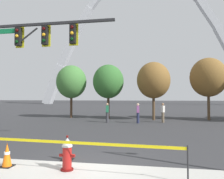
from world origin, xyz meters
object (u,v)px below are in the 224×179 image
(fire_hydrant, at_px, (67,154))
(traffic_cone_mid_sidewalk, at_px, (67,149))
(monument_arch, at_px, (143,40))
(pedestrian_walking_left, at_px, (163,113))
(pedestrian_standing_center, at_px, (138,113))
(pedestrian_walking_right, at_px, (107,112))
(traffic_cone_by_hydrant, at_px, (7,155))
(traffic_signal_gantry, at_px, (25,52))

(fire_hydrant, relative_size, traffic_cone_mid_sidewalk, 1.36)
(monument_arch, distance_m, pedestrian_walking_left, 47.22)
(pedestrian_walking_left, height_order, pedestrian_standing_center, same)
(traffic_cone_mid_sidewalk, height_order, pedestrian_walking_right, pedestrian_walking_right)
(fire_hydrant, xyz_separation_m, traffic_cone_mid_sidewalk, (-0.37, 0.97, -0.11))
(traffic_cone_by_hydrant, bearing_deg, pedestrian_standing_center, 74.05)
(fire_hydrant, distance_m, pedestrian_walking_right, 11.65)
(traffic_cone_mid_sidewalk, relative_size, monument_arch, 0.01)
(pedestrian_walking_right, bearing_deg, traffic_cone_by_hydrant, -93.83)
(traffic_cone_mid_sidewalk, relative_size, pedestrian_walking_left, 0.46)
(pedestrian_walking_left, bearing_deg, fire_hydrant, -105.39)
(traffic_cone_mid_sidewalk, distance_m, pedestrian_walking_right, 10.66)
(traffic_signal_gantry, height_order, monument_arch, monument_arch)
(traffic_cone_by_hydrant, relative_size, monument_arch, 0.01)
(traffic_cone_by_hydrant, height_order, pedestrian_standing_center, pedestrian_standing_center)
(fire_hydrant, bearing_deg, traffic_cone_by_hydrant, -179.17)
(pedestrian_walking_left, distance_m, pedestrian_walking_right, 4.56)
(fire_hydrant, bearing_deg, traffic_signal_gantry, 135.08)
(traffic_signal_gantry, xyz_separation_m, pedestrian_walking_left, (7.04, 8.67, -3.45))
(monument_arch, distance_m, pedestrian_standing_center, 47.91)
(traffic_cone_by_hydrant, height_order, traffic_cone_mid_sidewalk, same)
(fire_hydrant, height_order, pedestrian_standing_center, pedestrian_standing_center)
(fire_hydrant, xyz_separation_m, pedestrian_walking_right, (-1.11, 11.59, 0.35))
(fire_hydrant, xyz_separation_m, traffic_signal_gantry, (-3.65, 3.64, 3.80))
(traffic_signal_gantry, bearing_deg, fire_hydrant, -44.92)
(traffic_signal_gantry, relative_size, pedestrian_walking_right, 4.04)
(traffic_cone_mid_sidewalk, bearing_deg, traffic_signal_gantry, 140.79)
(traffic_cone_by_hydrant, bearing_deg, pedestrian_walking_right, 86.17)
(fire_hydrant, bearing_deg, pedestrian_walking_right, 95.49)
(pedestrian_walking_left, bearing_deg, traffic_cone_mid_sidewalk, -108.35)
(traffic_signal_gantry, relative_size, pedestrian_walking_left, 4.04)
(monument_arch, height_order, pedestrian_walking_left, monument_arch)
(pedestrian_standing_center, bearing_deg, fire_hydrant, -96.95)
(pedestrian_walking_left, bearing_deg, pedestrian_walking_right, -170.90)
(fire_hydrant, bearing_deg, monument_arch, 89.55)
(traffic_cone_mid_sidewalk, relative_size, pedestrian_standing_center, 0.46)
(pedestrian_standing_center, bearing_deg, pedestrian_walking_right, 177.53)
(traffic_signal_gantry, xyz_separation_m, monument_arch, (4.10, 52.39, 14.17))
(traffic_cone_by_hydrant, relative_size, pedestrian_standing_center, 0.46)
(traffic_cone_mid_sidewalk, bearing_deg, pedestrian_standing_center, 80.43)
(monument_arch, bearing_deg, traffic_cone_mid_sidewalk, -90.85)
(traffic_cone_by_hydrant, xyz_separation_m, pedestrian_walking_right, (0.78, 11.62, 0.46))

